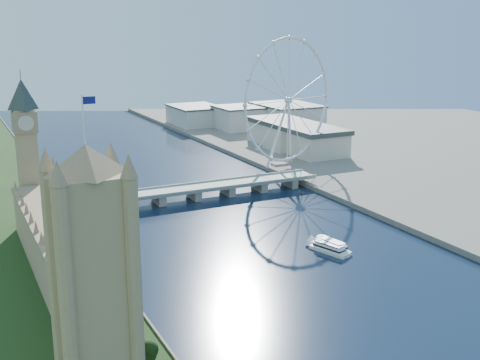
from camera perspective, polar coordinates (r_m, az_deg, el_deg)
victoria_tower at (r=212.91m, az=-13.74°, el=-8.52°), size 28.16×28.16×112.00m
parliament_range at (r=332.64m, az=-16.65°, el=-6.94°), size 24.00×200.00×70.00m
big_ben at (r=424.10m, az=-19.67°, el=4.11°), size 20.02×20.02×110.00m
westminster_bridge at (r=488.64m, az=-4.38°, el=-1.04°), size 220.00×22.00×9.50m
london_eye at (r=578.15m, az=4.60°, el=7.50°), size 113.60×39.12×124.30m
county_hall at (r=680.38m, az=5.25°, el=2.76°), size 54.00×144.00×35.00m
city_skyline at (r=739.48m, az=-9.15°, el=4.90°), size 505.00×280.00×32.00m
tour_boat_near at (r=383.68m, az=8.57°, el=-6.55°), size 13.69×32.88×7.08m
tour_boat_far at (r=379.14m, az=8.43°, el=-6.81°), size 16.07×30.63×6.56m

